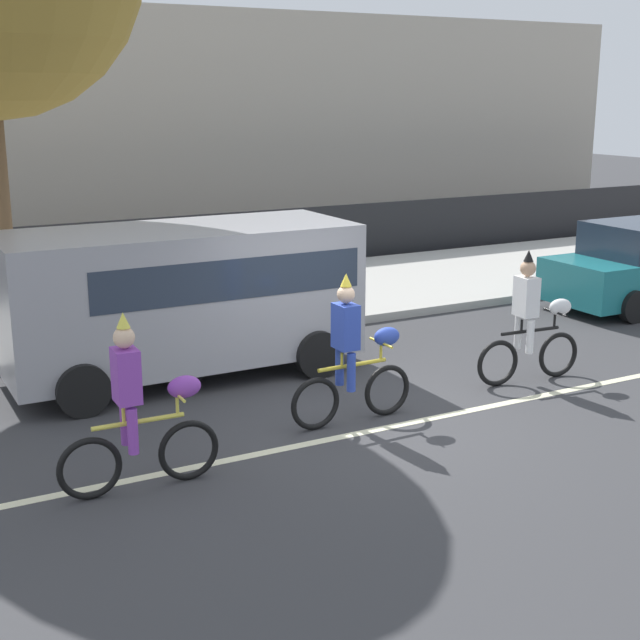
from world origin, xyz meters
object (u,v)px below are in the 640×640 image
object	(u,v)px
parade_cyclist_purple	(139,413)
parked_van_grey	(185,290)
parade_cyclist_cobalt	(353,358)
parade_cyclist_zebra	(531,325)

from	to	relation	value
parade_cyclist_purple	parked_van_grey	xyz separation A→B (m)	(1.77, 3.46, 0.44)
parade_cyclist_purple	parade_cyclist_cobalt	size ratio (longest dim) A/B	1.00
parade_cyclist_purple	parade_cyclist_zebra	size ratio (longest dim) A/B	1.00
parked_van_grey	parade_cyclist_zebra	bearing A→B (deg)	-31.79
parade_cyclist_zebra	parked_van_grey	bearing A→B (deg)	148.21
parade_cyclist_cobalt	parked_van_grey	distance (m)	3.08
parade_cyclist_cobalt	parked_van_grey	world-z (taller)	parked_van_grey
parade_cyclist_purple	parade_cyclist_cobalt	world-z (taller)	same
parked_van_grey	parade_cyclist_cobalt	bearing A→B (deg)	-67.72
parade_cyclist_zebra	parked_van_grey	distance (m)	4.97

